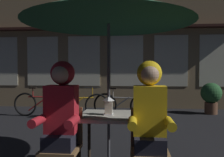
{
  "coord_description": "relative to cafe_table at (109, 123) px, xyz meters",
  "views": [
    {
      "loc": [
        0.32,
        -2.93,
        1.3
      ],
      "look_at": [
        0.0,
        0.44,
        1.18
      ],
      "focal_mm": 38.03,
      "sensor_mm": 36.0,
      "label": 1
    }
  ],
  "objects": [
    {
      "name": "bicycle_third",
      "position": [
        0.02,
        3.44,
        -0.29
      ],
      "size": [
        1.67,
        0.3,
        0.84
      ],
      "color": "black",
      "rests_on": "ground_plane"
    },
    {
      "name": "bicycle_second",
      "position": [
        -1.19,
        3.3,
        -0.29
      ],
      "size": [
        1.66,
        0.35,
        0.84
      ],
      "color": "black",
      "rests_on": "ground_plane"
    },
    {
      "name": "cafe_table",
      "position": [
        0.0,
        0.0,
        0.0
      ],
      "size": [
        0.72,
        0.72,
        0.74
      ],
      "color": "#B2AD9E",
      "rests_on": "ground_plane"
    },
    {
      "name": "chair_left",
      "position": [
        -0.48,
        -0.37,
        -0.15
      ],
      "size": [
        0.4,
        0.4,
        0.87
      ],
      "color": "olive",
      "rests_on": "ground_plane"
    },
    {
      "name": "person_right_hooded",
      "position": [
        0.48,
        -0.43,
        0.21
      ],
      "size": [
        0.45,
        0.56,
        1.4
      ],
      "color": "black",
      "rests_on": "ground_plane"
    },
    {
      "name": "shopfront_building",
      "position": [
        -0.67,
        5.4,
        2.45
      ],
      "size": [
        10.0,
        0.93,
        6.2
      ],
      "color": "#937A56",
      "rests_on": "ground_plane"
    },
    {
      "name": "chair_right",
      "position": [
        0.48,
        -0.37,
        -0.15
      ],
      "size": [
        0.4,
        0.4,
        0.87
      ],
      "color": "olive",
      "rests_on": "ground_plane"
    },
    {
      "name": "potted_plant",
      "position": [
        2.57,
        4.26,
        -0.09
      ],
      "size": [
        0.6,
        0.6,
        0.92
      ],
      "color": "brown",
      "rests_on": "ground_plane"
    },
    {
      "name": "person_left_hooded",
      "position": [
        -0.48,
        -0.43,
        0.21
      ],
      "size": [
        0.45,
        0.56,
        1.4
      ],
      "color": "black",
      "rests_on": "ground_plane"
    },
    {
      "name": "bicycle_nearest",
      "position": [
        -2.23,
        3.43,
        -0.29
      ],
      "size": [
        1.68,
        0.08,
        0.84
      ],
      "color": "black",
      "rests_on": "ground_plane"
    },
    {
      "name": "patio_umbrella",
      "position": [
        0.0,
        0.0,
        1.42
      ],
      "size": [
        2.1,
        2.1,
        2.31
      ],
      "color": "#4C4C51",
      "rests_on": "ground_plane"
    },
    {
      "name": "lantern",
      "position": [
        -0.0,
        -0.01,
        0.22
      ],
      "size": [
        0.11,
        0.11,
        0.23
      ],
      "color": "white",
      "rests_on": "cafe_table"
    }
  ]
}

